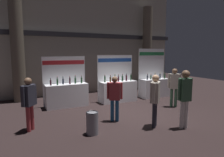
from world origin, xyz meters
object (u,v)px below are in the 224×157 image
visitor_0 (155,96)px  visitor_1 (115,95)px  exhibitor_booth_0 (67,93)px  visitor_4 (185,94)px  exhibitor_booth_2 (154,85)px  exhibitor_booth_1 (118,90)px  visitor_2 (174,84)px  trash_bin (92,123)px  visitor_3 (29,99)px

visitor_0 → visitor_1: 1.39m
exhibitor_booth_0 → visitor_4: exhibitor_booth_0 is taller
exhibitor_booth_2 → visitor_1: exhibitor_booth_2 is taller
exhibitor_booth_1 → visitor_1: size_ratio=1.43×
exhibitor_booth_2 → visitor_2: (-0.52, -1.98, 0.40)m
exhibitor_booth_0 → trash_bin: 3.34m
visitor_0 → visitor_1: visitor_0 is taller
exhibitor_booth_1 → visitor_4: bearing=-86.8°
visitor_2 → visitor_4: 2.55m
trash_bin → visitor_4: (2.74, -0.86, 0.77)m
trash_bin → visitor_3: size_ratio=0.41×
trash_bin → visitor_3: visitor_3 is taller
visitor_2 → visitor_3: visitor_2 is taller
visitor_3 → exhibitor_booth_0: bearing=1.7°
visitor_2 → visitor_4: (-1.53, -2.03, 0.09)m
visitor_1 → visitor_3: 2.73m
exhibitor_booth_2 → visitor_1: 4.44m
exhibitor_booth_0 → exhibitor_booth_2: exhibitor_booth_2 is taller
exhibitor_booth_0 → visitor_1: bearing=-68.5°
visitor_2 → visitor_1: bearing=41.1°
exhibitor_booth_0 → visitor_0: size_ratio=1.31×
exhibitor_booth_1 → visitor_2: size_ratio=1.33×
exhibitor_booth_2 → visitor_0: (-2.79, -3.50, 0.41)m
visitor_4 → exhibitor_booth_0: bearing=-46.0°
exhibitor_booth_0 → visitor_2: exhibitor_booth_0 is taller
visitor_3 → visitor_2: bearing=-50.9°
exhibitor_booth_2 → exhibitor_booth_0: bearing=177.9°
visitor_1 → exhibitor_booth_2: bearing=63.0°
exhibitor_booth_0 → exhibitor_booth_2: bearing=-2.1°
visitor_0 → visitor_1: (-0.90, 1.05, -0.10)m
visitor_2 → exhibitor_booth_2: bearing=-72.0°
trash_bin → visitor_0: (2.00, -0.35, 0.69)m
exhibitor_booth_1 → visitor_0: (-0.53, -3.46, 0.43)m
visitor_0 → visitor_4: (0.75, -0.51, 0.08)m
exhibitor_booth_1 → visitor_0: bearing=-98.6°
exhibitor_booth_0 → exhibitor_booth_2: size_ratio=0.85×
exhibitor_booth_0 → visitor_0: bearing=-62.2°
visitor_0 → exhibitor_booth_1: bearing=-141.3°
visitor_2 → visitor_4: bearing=85.6°
exhibitor_booth_1 → visitor_2: (1.75, -1.94, 0.43)m
visitor_0 → visitor_3: bearing=-64.6°
exhibitor_booth_2 → trash_bin: 5.74m
exhibitor_booth_1 → visitor_3: size_ratio=1.37×
visitor_0 → trash_bin: bearing=-52.6°
exhibitor_booth_0 → exhibitor_booth_1: size_ratio=0.98×
exhibitor_booth_2 → visitor_4: size_ratio=1.40×
trash_bin → visitor_1: 1.43m
exhibitor_booth_1 → trash_bin: exhibitor_booth_1 is taller
visitor_1 → visitor_4: size_ratio=0.85×
visitor_1 → visitor_4: bearing=-14.1°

